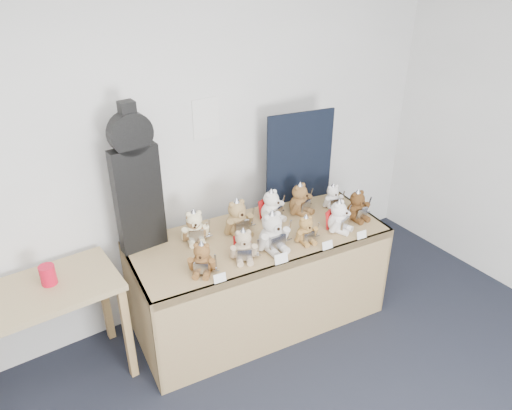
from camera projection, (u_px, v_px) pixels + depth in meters
room_shell at (206, 119)px, 3.58m from camera, size 6.00×6.00×6.00m
display_table at (264, 260)px, 3.63m from camera, size 1.93×0.98×0.77m
side_table at (43, 306)px, 3.10m from camera, size 0.95×0.53×0.79m
guitar_case at (136, 181)px, 3.24m from camera, size 0.32×0.10×1.04m
navy_board at (300, 158)px, 3.91m from camera, size 0.55×0.13×0.74m
red_cup at (48, 275)px, 3.07m from camera, size 0.10×0.10×0.13m
teddy_front_far_left at (202, 259)px, 3.18m from camera, size 0.20×0.20×0.25m
teddy_front_left at (243, 246)px, 3.31m from camera, size 0.20×0.20×0.26m
teddy_front_centre at (272, 233)px, 3.40m from camera, size 0.26×0.21×0.32m
teddy_front_right at (306, 230)px, 3.50m from camera, size 0.19×0.16×0.23m
teddy_front_far_right at (339, 217)px, 3.63m from camera, size 0.22×0.21×0.27m
teddy_front_end at (357, 206)px, 3.77m from camera, size 0.21×0.17×0.26m
teddy_back_left at (195, 228)px, 3.50m from camera, size 0.22×0.21×0.27m
teddy_back_centre_left at (238, 218)px, 3.59m from camera, size 0.24×0.20×0.30m
teddy_back_centre_right at (272, 207)px, 3.76m from camera, size 0.23×0.21×0.28m
teddy_back_right at (300, 200)px, 3.85m from camera, size 0.23×0.21×0.28m
teddy_back_end at (333, 197)px, 3.94m from camera, size 0.18×0.16×0.22m
teddy_back_far_left at (194, 230)px, 3.50m from camera, size 0.19×0.18×0.24m
entry_card_a at (220, 278)px, 3.12m from camera, size 0.08×0.03×0.06m
entry_card_b at (281, 259)px, 3.29m from camera, size 0.10×0.03×0.07m
entry_card_c at (327, 245)px, 3.44m from camera, size 0.08×0.03×0.06m
entry_card_d at (362, 235)px, 3.56m from camera, size 0.08×0.03×0.06m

